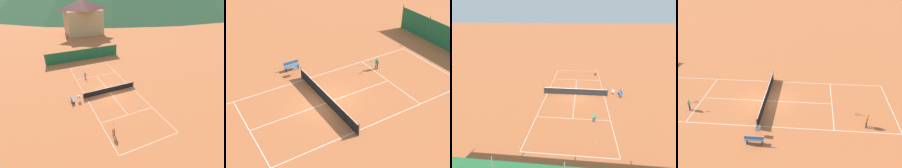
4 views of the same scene
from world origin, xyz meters
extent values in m
plane|color=#B25B33|center=(0.00, 0.00, 0.00)|extent=(600.00, 600.00, 0.00)
cube|color=white|center=(0.00, 11.90, 0.00)|extent=(8.25, 0.05, 0.01)
cube|color=white|center=(0.00, -11.90, 0.00)|extent=(8.25, 0.05, 0.01)
cube|color=white|center=(-4.10, 0.00, 0.00)|extent=(0.05, 23.85, 0.01)
cube|color=white|center=(4.10, 0.00, 0.00)|extent=(0.05, 23.85, 0.01)
cube|color=white|center=(0.00, 6.40, 0.00)|extent=(8.20, 0.05, 0.01)
cube|color=white|center=(0.00, -6.40, 0.00)|extent=(8.20, 0.05, 0.01)
cube|color=white|center=(0.00, 0.00, 0.00)|extent=(0.05, 12.80, 0.01)
cylinder|color=#2D2D2D|center=(-4.55, 0.00, 0.53)|extent=(0.08, 0.08, 1.06)
cylinder|color=#2D2D2D|center=(4.55, 0.00, 0.53)|extent=(0.08, 0.08, 1.06)
cube|color=black|center=(0.00, 0.00, 0.46)|extent=(9.10, 0.02, 0.91)
cube|color=white|center=(0.00, 0.00, 0.93)|extent=(9.10, 0.04, 0.06)
cube|color=#1E6038|center=(0.00, 15.50, 1.30)|extent=(17.20, 0.04, 2.60)
cylinder|color=#59595E|center=(-8.60, 15.50, 1.45)|extent=(0.08, 0.08, 2.90)
cylinder|color=#59595E|center=(-4.30, 15.50, 1.45)|extent=(0.08, 0.08, 2.90)
cylinder|color=#59595E|center=(0.00, 15.50, 1.45)|extent=(0.08, 0.08, 2.90)
cylinder|color=#59595E|center=(4.30, 15.50, 1.45)|extent=(0.08, 0.08, 2.90)
cylinder|color=#59595E|center=(8.60, 15.50, 1.45)|extent=(0.08, 0.08, 2.90)
cylinder|color=#23284C|center=(-2.17, 6.85, 0.26)|extent=(0.09, 0.09, 0.53)
cylinder|color=#23284C|center=(-2.33, 6.80, 0.26)|extent=(0.09, 0.09, 0.53)
cube|color=#239E5B|center=(-2.25, 6.82, 0.73)|extent=(0.29, 0.21, 0.41)
sphere|color=#A37556|center=(-2.25, 6.82, 1.05)|extent=(0.16, 0.16, 0.16)
cylinder|color=#A37556|center=(-2.09, 6.87, 0.73)|extent=(0.06, 0.06, 0.41)
cylinder|color=#A37556|center=(-2.35, 6.58, 0.90)|extent=(0.17, 0.41, 0.06)
cylinder|color=black|center=(-2.27, 6.29, 0.90)|extent=(0.08, 0.19, 0.03)
torus|color=black|center=(-2.20, 6.07, 0.90)|extent=(0.10, 0.28, 0.28)
cylinder|color=silver|center=(-2.20, 6.07, 0.90)|extent=(0.07, 0.24, 0.25)
cylinder|color=#23284C|center=(-3.50, -9.06, 0.31)|extent=(0.11, 0.11, 0.62)
cylinder|color=#23284C|center=(-3.30, -9.08, 0.31)|extent=(0.11, 0.11, 0.62)
cube|color=orange|center=(-3.40, -9.07, 0.85)|extent=(0.32, 0.20, 0.48)
sphere|color=#A37556|center=(-3.40, -9.07, 1.22)|extent=(0.19, 0.19, 0.19)
cylinder|color=#A37556|center=(-3.59, -9.05, 0.85)|extent=(0.07, 0.07, 0.48)
cylinder|color=#A37556|center=(-3.18, -8.86, 1.04)|extent=(0.13, 0.48, 0.07)
cylinder|color=black|center=(-3.14, -8.51, 1.04)|extent=(0.05, 0.22, 0.03)
torus|color=red|center=(-3.11, -8.26, 1.04)|extent=(0.06, 0.28, 0.28)
cylinder|color=silver|center=(-3.11, -8.26, 1.04)|extent=(0.03, 0.25, 0.25)
sphere|color=#CCE033|center=(-3.50, 5.92, 0.03)|extent=(0.07, 0.07, 0.07)
sphere|color=#CCE033|center=(4.30, 11.33, 0.03)|extent=(0.07, 0.07, 0.07)
sphere|color=#CCE033|center=(-2.34, 10.13, 0.03)|extent=(0.07, 0.07, 0.07)
sphere|color=#CCE033|center=(1.89, -6.45, 0.03)|extent=(0.07, 0.07, 0.07)
sphere|color=#CCE033|center=(-0.08, 5.81, 0.03)|extent=(0.07, 0.07, 0.07)
sphere|color=#CCE033|center=(-1.51, -0.47, 0.03)|extent=(0.07, 0.07, 0.07)
sphere|color=#CCE033|center=(3.98, -0.98, 0.03)|extent=(0.07, 0.07, 0.07)
cylinder|color=#B7B7BC|center=(-5.47, -0.42, 0.28)|extent=(0.02, 0.02, 0.55)
cylinder|color=#B7B7BC|center=(-5.13, -0.42, 0.28)|extent=(0.02, 0.02, 0.55)
cylinder|color=#B7B7BC|center=(-5.47, -0.08, 0.28)|extent=(0.02, 0.02, 0.55)
cylinder|color=#B7B7BC|center=(-5.13, -0.08, 0.28)|extent=(0.02, 0.02, 0.55)
cube|color=#B7B7BC|center=(-5.30, -0.25, 0.56)|extent=(0.34, 0.34, 0.02)
cube|color=#B7B7BC|center=(-5.30, -0.42, 0.72)|extent=(0.34, 0.02, 0.34)
cube|color=#B7B7BC|center=(-5.30, -0.08, 0.72)|extent=(0.34, 0.02, 0.34)
cube|color=#B7B7BC|center=(-5.47, -0.25, 0.72)|extent=(0.02, 0.34, 0.34)
cube|color=#B7B7BC|center=(-5.13, -0.25, 0.72)|extent=(0.02, 0.34, 0.34)
sphere|color=#CCE033|center=(-5.39, -0.24, 0.60)|extent=(0.07, 0.07, 0.07)
sphere|color=#CCE033|center=(-5.27, -0.35, 0.60)|extent=(0.07, 0.07, 0.07)
sphere|color=#CCE033|center=(-5.30, -0.31, 0.60)|extent=(0.07, 0.07, 0.07)
sphere|color=#CCE033|center=(-5.18, -0.23, 0.60)|extent=(0.07, 0.07, 0.07)
sphere|color=#CCE033|center=(-5.22, -0.25, 0.60)|extent=(0.07, 0.07, 0.07)
sphere|color=#CCE033|center=(-5.31, -0.25, 0.60)|extent=(0.07, 0.07, 0.07)
sphere|color=#CCE033|center=(-5.29, -0.12, 0.66)|extent=(0.07, 0.07, 0.07)
sphere|color=#CCE033|center=(-5.26, -0.12, 0.66)|extent=(0.07, 0.07, 0.07)
sphere|color=#CCE033|center=(-5.22, -0.17, 0.66)|extent=(0.07, 0.07, 0.07)
sphere|color=#CCE033|center=(-5.38, -0.32, 0.66)|extent=(0.07, 0.07, 0.07)
sphere|color=#CCE033|center=(-5.32, -0.37, 0.66)|extent=(0.07, 0.07, 0.07)
sphere|color=#CCE033|center=(-5.32, -0.37, 0.66)|extent=(0.07, 0.07, 0.07)
cube|color=#336699|center=(-6.30, -0.15, 0.44)|extent=(0.36, 1.50, 0.05)
cube|color=#336699|center=(-6.46, -0.15, 0.70)|extent=(0.04, 1.50, 0.28)
cube|color=#333338|center=(-6.30, 0.45, 0.22)|extent=(0.32, 0.06, 0.44)
cube|color=#333338|center=(-6.30, -0.75, 0.22)|extent=(0.32, 0.06, 0.44)
cube|color=tan|center=(7.14, 39.26, 4.00)|extent=(12.00, 9.00, 8.00)
pyramid|color=#51231E|center=(7.14, 39.26, 9.60)|extent=(13.00, 10.00, 3.20)
camera|label=1|loc=(-9.80, -22.73, 16.14)|focal=28.00mm
camera|label=2|loc=(17.77, -9.83, 15.15)|focal=50.00mm
camera|label=3|loc=(-0.74, 23.00, 10.51)|focal=28.00mm
camera|label=4|loc=(-21.67, -4.30, 13.68)|focal=42.00mm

